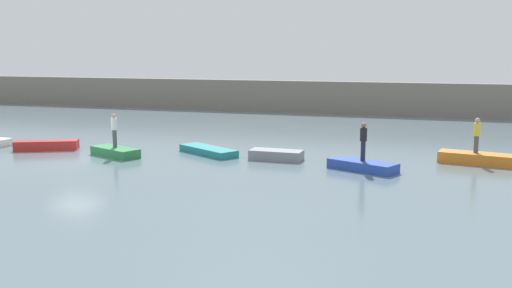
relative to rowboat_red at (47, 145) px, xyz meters
name	(u,v)px	position (x,y,z in m)	size (l,w,h in m)	color
ground_plane	(75,159)	(3.18, -1.96, -0.27)	(120.00, 120.00, 0.00)	slate
embankment_wall	(238,95)	(3.18, 23.87, 1.14)	(80.00, 1.20, 2.82)	gray
rowboat_red	(47,145)	(0.00, 0.00, 0.00)	(3.41, 1.01, 0.53)	red
rowboat_green	(115,152)	(4.74, -0.60, -0.04)	(2.93, 1.14, 0.46)	#2D7F47
rowboat_teal	(208,151)	(9.19, 1.48, -0.08)	(3.81, 1.19, 0.37)	teal
rowboat_grey	(276,155)	(13.13, 1.01, -0.02)	(2.69, 1.10, 0.49)	gray
rowboat_blue	(363,166)	(17.69, -0.34, -0.04)	(3.25, 1.17, 0.45)	#2B4CAD
rowboat_orange	(475,158)	(22.82, 2.93, 0.00)	(3.45, 1.16, 0.54)	orange
person_yellow_shirt	(477,133)	(22.82, 2.93, 1.25)	(0.32, 0.32, 1.74)	#4C4C56
person_dark_shirt	(363,139)	(17.69, -0.34, 1.19)	(0.32, 0.32, 1.80)	#232838
person_white_shirt	(114,129)	(4.74, -0.60, 1.20)	(0.32, 0.32, 1.80)	#4C4C56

